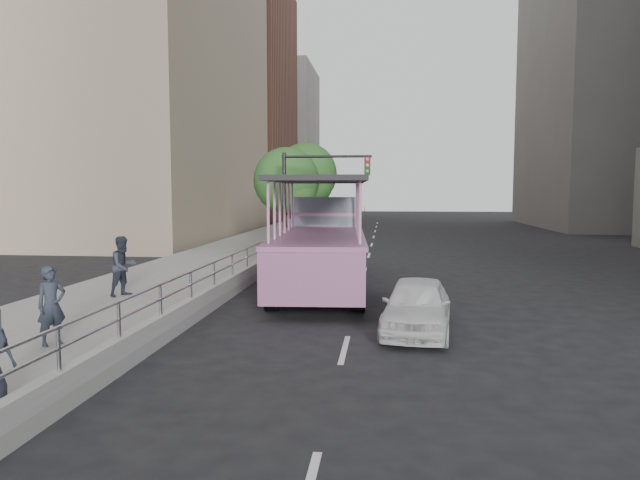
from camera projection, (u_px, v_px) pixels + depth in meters
ground at (311, 326)px, 14.42m from camera, size 160.00×160.00×0.00m
sidewalk at (211, 265)px, 24.96m from camera, size 5.50×80.00×0.30m
kerb_wall at (214, 291)px, 16.71m from camera, size 0.24×30.00×0.36m
guardrail at (214, 269)px, 16.65m from camera, size 0.07×22.00×0.71m
duck_boat at (322, 246)px, 20.55m from camera, size 3.55×11.77×3.86m
car at (417, 305)px, 13.77m from camera, size 2.00×4.05×1.33m
pedestrian_near at (51, 306)px, 11.53m from camera, size 0.65×0.71×1.61m
pedestrian_mid at (124, 266)px, 16.91m from camera, size 1.00×1.08×1.78m
parking_sign at (275, 231)px, 23.97m from camera, size 0.21×0.59×2.71m
traffic_signal at (309, 189)px, 26.68m from camera, size 4.20×0.32×5.20m
street_tree_near at (288, 183)px, 30.22m from camera, size 3.52×3.52×5.72m
street_tree_far at (307, 176)px, 36.10m from camera, size 3.97×3.97×6.45m
midrise_brick at (206, 103)px, 62.84m from camera, size 18.00×16.00×26.00m
midrise_stone_b at (256, 143)px, 78.71m from camera, size 16.00×14.00×20.00m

